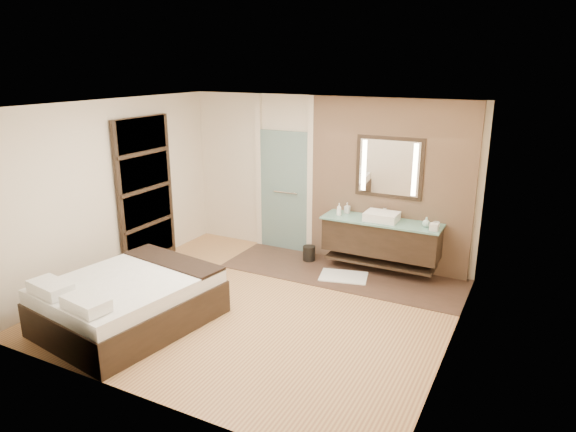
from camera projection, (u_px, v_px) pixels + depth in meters
The scene contains 15 objects.
floor at pixel (259, 306), 7.01m from camera, with size 5.00×5.00×0.00m, color #935D3D.
tile_strip at pixel (342, 273), 8.11m from camera, with size 3.80×1.30×0.01m, color #3B2A20.
stone_wall at pixel (389, 186), 8.03m from camera, with size 2.60×0.08×2.70m, color tan.
vanity at pixel (381, 238), 8.00m from camera, with size 1.85×0.55×0.88m.
mirror_unit at pixel (389, 167), 7.89m from camera, with size 1.06×0.04×0.96m.
frosted_door at pixel (284, 186), 8.89m from camera, with size 1.10×0.12×2.70m.
shoji_partition at pixel (146, 192), 8.24m from camera, with size 0.06×1.20×2.40m.
bed at pixel (129, 301), 6.46m from camera, with size 1.88×2.21×0.77m.
bath_mat at pixel (344, 276), 7.95m from camera, with size 0.72×0.50×0.02m, color white.
waste_bin at pixel (309, 254), 8.59m from camera, with size 0.21×0.21×0.26m, color black.
tissue_box at pixel (434, 227), 7.42m from camera, with size 0.12×0.12×0.10m, color silver.
soap_bottle_a at pixel (339, 209), 8.13m from camera, with size 0.08×0.08×0.20m, color white.
soap_bottle_b at pixel (347, 208), 8.27m from camera, with size 0.08×0.08×0.17m, color #B2B2B2.
soap_bottle_c at pixel (426, 222), 7.58m from camera, with size 0.12×0.12×0.15m, color #A9D5CB.
cup at pixel (436, 225), 7.54m from camera, with size 0.11×0.11×0.09m, color silver.
Camera 1 is at (3.26, -5.48, 3.19)m, focal length 32.00 mm.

